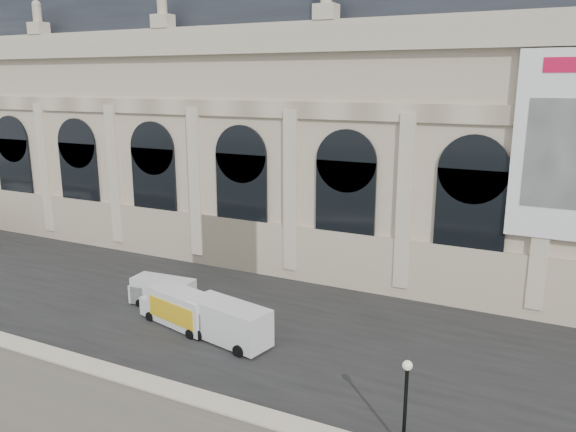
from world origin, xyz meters
name	(u,v)px	position (x,y,z in m)	size (l,w,h in m)	color
quay	(334,267)	(0.00, 35.00, 3.00)	(160.00, 70.00, 6.00)	#7B705E
street	(236,308)	(0.00, 14.00, 6.03)	(160.00, 24.00, 0.06)	#2D2D2D
parapet	(113,380)	(0.00, 0.60, 6.62)	(160.00, 1.40, 1.21)	#7B705E
museum	(269,117)	(-5.98, 30.86, 19.72)	(69.00, 18.70, 29.10)	beige
van_b	(225,322)	(2.38, 8.81, 7.41)	(6.57, 3.55, 2.77)	silver
van_c	(160,291)	(-5.62, 11.82, 7.17)	(5.28, 2.42, 2.29)	silver
box_truck	(179,308)	(-2.02, 9.52, 7.34)	(6.90, 3.63, 2.66)	silver
lamp_right	(405,406)	(16.38, 2.76, 8.34)	(0.48, 0.48, 4.71)	black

